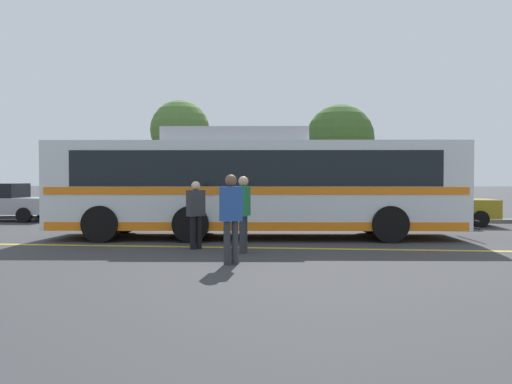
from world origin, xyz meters
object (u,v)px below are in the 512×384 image
(transit_bus, at_px, (255,183))
(pedestrian_1, at_px, (231,213))
(parked_car_0, at_px, (2,202))
(parked_car_1, at_px, (133,205))
(tree_0, at_px, (340,139))
(pedestrian_2, at_px, (196,211))
(parked_car_3, at_px, (439,206))
(tree_1, at_px, (180,130))
(parked_car_2, at_px, (276,206))
(pedestrian_0, at_px, (243,209))

(transit_bus, distance_m, pedestrian_1, 4.70)
(parked_car_0, height_order, parked_car_1, parked_car_0)
(pedestrian_1, xyz_separation_m, tree_0, (3.12, 14.79, 2.65))
(pedestrian_1, bearing_deg, parked_car_1, 89.38)
(pedestrian_2, bearing_deg, parked_car_3, 0.99)
(transit_bus, bearing_deg, parked_car_3, 120.69)
(parked_car_0, bearing_deg, pedestrian_1, 47.02)
(parked_car_1, distance_m, pedestrian_2, 8.01)
(pedestrian_2, bearing_deg, tree_1, 63.83)
(parked_car_2, xyz_separation_m, parked_car_3, (6.10, -0.25, 0.04))
(pedestrian_0, relative_size, tree_0, 0.33)
(tree_1, bearing_deg, parked_car_0, -144.12)
(parked_car_2, xyz_separation_m, tree_1, (-4.99, 4.51, 3.42))
(parked_car_1, height_order, pedestrian_2, pedestrian_2)
(parked_car_1, bearing_deg, transit_bus, -125.45)
(parked_car_1, distance_m, parked_car_2, 5.59)
(parked_car_0, height_order, parked_car_2, parked_car_0)
(transit_bus, bearing_deg, tree_0, 157.71)
(parked_car_2, distance_m, pedestrian_1, 9.57)
(transit_bus, distance_m, parked_car_0, 12.05)
(pedestrian_2, bearing_deg, pedestrian_0, -65.55)
(parked_car_0, bearing_deg, tree_0, 108.36)
(parked_car_2, height_order, tree_1, tree_1)
(parked_car_0, relative_size, parked_car_2, 1.05)
(pedestrian_2, bearing_deg, pedestrian_1, -102.90)
(transit_bus, relative_size, parked_car_2, 2.84)
(pedestrian_0, bearing_deg, pedestrian_2, 77.53)
(transit_bus, bearing_deg, pedestrian_2, -30.49)
(transit_bus, xyz_separation_m, parked_car_0, (-11.02, 4.81, -0.83))
(parked_car_0, distance_m, parked_car_2, 11.33)
(parked_car_3, bearing_deg, pedestrian_0, 139.37)
(parked_car_1, distance_m, pedestrian_0, 9.13)
(parked_car_2, relative_size, parked_car_3, 1.07)
(pedestrian_0, height_order, pedestrian_1, pedestrian_1)
(parked_car_2, bearing_deg, parked_car_0, 90.73)
(parked_car_3, height_order, tree_0, tree_0)
(parked_car_0, xyz_separation_m, pedestrian_2, (9.81, -7.36, 0.18))
(pedestrian_0, distance_m, tree_0, 13.82)
(pedestrian_1, xyz_separation_m, pedestrian_2, (-1.20, 2.12, -0.09))
(parked_car_0, bearing_deg, parked_car_3, 87.21)
(pedestrian_0, bearing_deg, parked_car_3, -28.81)
(transit_bus, relative_size, pedestrian_1, 6.72)
(parked_car_1, xyz_separation_m, pedestrian_2, (4.05, -6.90, 0.23))
(transit_bus, height_order, tree_1, tree_1)
(parked_car_3, relative_size, tree_0, 0.75)
(parked_car_0, height_order, parked_car_3, parked_car_0)
(parked_car_0, distance_m, tree_0, 15.37)
(parked_car_0, bearing_deg, parked_car_2, 88.16)
(parked_car_3, height_order, pedestrian_1, pedestrian_1)
(pedestrian_0, xyz_separation_m, pedestrian_1, (-0.05, -1.59, 0.02))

